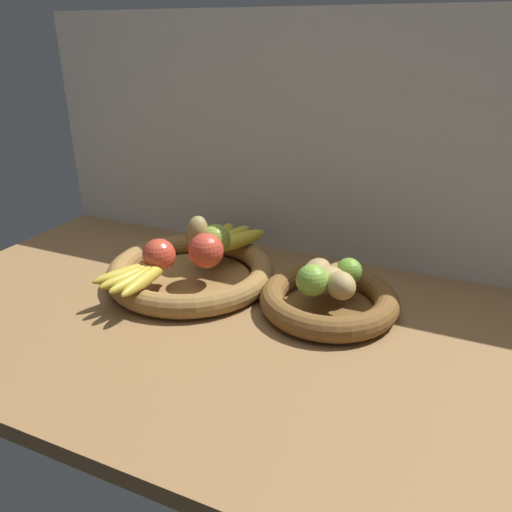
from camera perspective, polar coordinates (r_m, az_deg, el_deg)
ground_plane at (r=101.70cm, az=0.27°, el=-6.37°), size 140.00×90.00×3.00cm
back_wall at (r=118.00cm, az=6.36°, el=12.89°), size 140.00×3.00×55.00cm
fruit_bowl_left at (r=110.45cm, az=-7.38°, el=-1.80°), size 36.23×36.23×4.85cm
fruit_bowl_right at (r=99.27cm, az=8.24°, el=-4.97°), size 27.08×27.08×4.85cm
apple_green_back at (r=111.20cm, az=-4.66°, el=1.91°), size 6.85×6.85×6.85cm
apple_red_right at (r=104.80cm, az=-5.69°, el=0.62°), size 7.40×7.40×7.40cm
apple_red_front at (r=104.69cm, az=-10.94°, el=0.09°), size 6.86×6.86×6.86cm
pear_brown at (r=111.69cm, az=-6.54°, el=2.42°), size 5.54×5.74×8.61cm
banana_bunch_front at (r=101.97cm, az=-13.06°, el=-2.07°), size 11.10×17.52×2.68cm
banana_bunch_back at (r=115.83cm, az=-3.00°, el=1.95°), size 12.51×17.38×3.35cm
potato_back at (r=100.20cm, az=10.03°, el=-1.79°), size 9.65×9.21×4.21cm
potato_small at (r=93.76cm, az=9.61°, el=-3.31°), size 8.10×8.11×5.19cm
potato_large at (r=97.08cm, az=8.40°, el=-2.50°), size 6.59×5.38×4.35cm
potato_oblong at (r=100.04cm, az=7.03°, el=-1.56°), size 6.81×7.94×4.46cm
lime_near at (r=94.24cm, az=6.47°, el=-2.64°), size 6.12×6.12×6.12cm
lime_far at (r=99.36cm, az=10.50°, el=-1.71°), size 5.31×5.31×5.31cm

